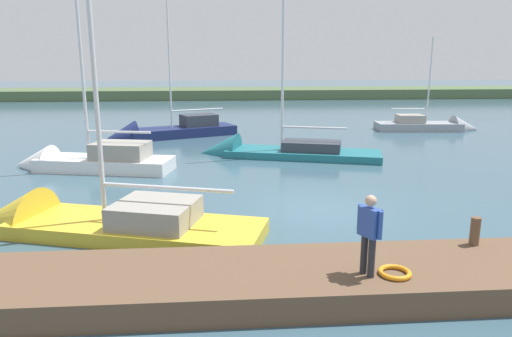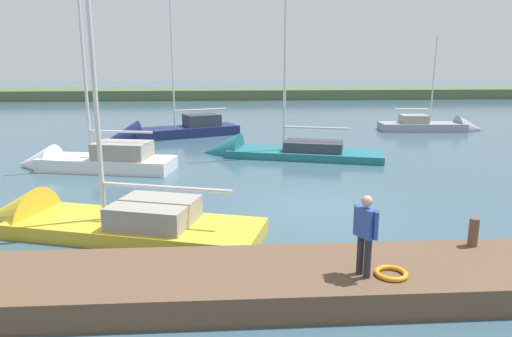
{
  "view_description": "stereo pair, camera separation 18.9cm",
  "coord_description": "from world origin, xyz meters",
  "px_view_note": "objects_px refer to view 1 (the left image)",
  "views": [
    {
      "loc": [
        3.16,
        14.54,
        4.76
      ],
      "look_at": [
        1.99,
        -0.6,
        1.24
      ],
      "focal_mm": 32.81,
      "sensor_mm": 36.0,
      "label": 1
    },
    {
      "loc": [
        2.97,
        14.55,
        4.76
      ],
      "look_at": [
        1.99,
        -0.6,
        1.24
      ],
      "focal_mm": 32.81,
      "sensor_mm": 36.0,
      "label": 2
    }
  ],
  "objects_px": {
    "sailboat_behind_pier": "(434,128)",
    "life_ring_buoy": "(395,273)",
    "mooring_post_near": "(475,231)",
    "sailboat_outer_mooring": "(82,226)",
    "sailboat_inner_slip": "(84,164)",
    "sailboat_far_right": "(269,154)",
    "sailboat_near_dock": "(164,134)",
    "person_on_dock": "(369,230)"
  },
  "relations": [
    {
      "from": "sailboat_outer_mooring",
      "to": "sailboat_inner_slip",
      "type": "relative_size",
      "value": 1.3
    },
    {
      "from": "mooring_post_near",
      "to": "sailboat_inner_slip",
      "type": "bearing_deg",
      "value": -42.81
    },
    {
      "from": "mooring_post_near",
      "to": "sailboat_inner_slip",
      "type": "relative_size",
      "value": 0.08
    },
    {
      "from": "person_on_dock",
      "to": "sailboat_far_right",
      "type": "bearing_deg",
      "value": 63.09
    },
    {
      "from": "sailboat_behind_pier",
      "to": "sailboat_inner_slip",
      "type": "xyz_separation_m",
      "value": [
        20.94,
        10.48,
        0.12
      ]
    },
    {
      "from": "life_ring_buoy",
      "to": "sailboat_inner_slip",
      "type": "height_order",
      "value": "sailboat_inner_slip"
    },
    {
      "from": "sailboat_inner_slip",
      "to": "person_on_dock",
      "type": "bearing_deg",
      "value": 138.09
    },
    {
      "from": "life_ring_buoy",
      "to": "mooring_post_near",
      "type": "bearing_deg",
      "value": -150.0
    },
    {
      "from": "sailboat_behind_pier",
      "to": "sailboat_inner_slip",
      "type": "relative_size",
      "value": 0.85
    },
    {
      "from": "sailboat_near_dock",
      "to": "person_on_dock",
      "type": "distance_m",
      "value": 22.03
    },
    {
      "from": "mooring_post_near",
      "to": "sailboat_outer_mooring",
      "type": "height_order",
      "value": "sailboat_outer_mooring"
    },
    {
      "from": "sailboat_near_dock",
      "to": "sailboat_outer_mooring",
      "type": "distance_m",
      "value": 16.51
    },
    {
      "from": "sailboat_behind_pier",
      "to": "sailboat_inner_slip",
      "type": "height_order",
      "value": "sailboat_inner_slip"
    },
    {
      "from": "mooring_post_near",
      "to": "sailboat_outer_mooring",
      "type": "bearing_deg",
      "value": -18.01
    },
    {
      "from": "sailboat_far_right",
      "to": "sailboat_inner_slip",
      "type": "height_order",
      "value": "sailboat_far_right"
    },
    {
      "from": "mooring_post_near",
      "to": "sailboat_inner_slip",
      "type": "xyz_separation_m",
      "value": [
        11.9,
        -11.03,
        -0.64
      ]
    },
    {
      "from": "sailboat_far_right",
      "to": "sailboat_inner_slip",
      "type": "xyz_separation_m",
      "value": [
        8.53,
        2.42,
        0.18
      ]
    },
    {
      "from": "mooring_post_near",
      "to": "sailboat_far_right",
      "type": "bearing_deg",
      "value": -75.92
    },
    {
      "from": "sailboat_inner_slip",
      "to": "person_on_dock",
      "type": "relative_size",
      "value": 5.06
    },
    {
      "from": "sailboat_outer_mooring",
      "to": "sailboat_near_dock",
      "type": "bearing_deg",
      "value": -74.83
    },
    {
      "from": "sailboat_far_right",
      "to": "sailboat_behind_pier",
      "type": "height_order",
      "value": "sailboat_far_right"
    },
    {
      "from": "sailboat_far_right",
      "to": "sailboat_inner_slip",
      "type": "distance_m",
      "value": 8.87
    },
    {
      "from": "mooring_post_near",
      "to": "sailboat_inner_slip",
      "type": "distance_m",
      "value": 16.24
    },
    {
      "from": "mooring_post_near",
      "to": "life_ring_buoy",
      "type": "xyz_separation_m",
      "value": [
        2.4,
        1.39,
        -0.28
      ]
    },
    {
      "from": "sailboat_far_right",
      "to": "person_on_dock",
      "type": "relative_size",
      "value": 6.95
    },
    {
      "from": "sailboat_far_right",
      "to": "sailboat_near_dock",
      "type": "bearing_deg",
      "value": -29.83
    },
    {
      "from": "sailboat_behind_pier",
      "to": "sailboat_outer_mooring",
      "type": "height_order",
      "value": "sailboat_outer_mooring"
    },
    {
      "from": "sailboat_outer_mooring",
      "to": "sailboat_behind_pier",
      "type": "bearing_deg",
      "value": -119.12
    },
    {
      "from": "sailboat_near_dock",
      "to": "person_on_dock",
      "type": "bearing_deg",
      "value": 83.63
    },
    {
      "from": "sailboat_near_dock",
      "to": "life_ring_buoy",
      "type": "bearing_deg",
      "value": 84.98
    },
    {
      "from": "sailboat_far_right",
      "to": "person_on_dock",
      "type": "distance_m",
      "value": 14.87
    },
    {
      "from": "sailboat_behind_pier",
      "to": "life_ring_buoy",
      "type": "bearing_deg",
      "value": -112.55
    },
    {
      "from": "sailboat_outer_mooring",
      "to": "mooring_post_near",
      "type": "bearing_deg",
      "value": 178.68
    },
    {
      "from": "mooring_post_near",
      "to": "life_ring_buoy",
      "type": "distance_m",
      "value": 2.79
    },
    {
      "from": "life_ring_buoy",
      "to": "sailboat_outer_mooring",
      "type": "distance_m",
      "value": 8.72
    },
    {
      "from": "sailboat_behind_pier",
      "to": "sailboat_outer_mooring",
      "type": "bearing_deg",
      "value": -131.81
    },
    {
      "from": "sailboat_far_right",
      "to": "sailboat_outer_mooring",
      "type": "xyz_separation_m",
      "value": [
        6.43,
        10.26,
        0.06
      ]
    },
    {
      "from": "mooring_post_near",
      "to": "life_ring_buoy",
      "type": "relative_size",
      "value": 1.01
    },
    {
      "from": "mooring_post_near",
      "to": "sailboat_far_right",
      "type": "height_order",
      "value": "sailboat_far_right"
    },
    {
      "from": "sailboat_behind_pier",
      "to": "sailboat_near_dock",
      "type": "bearing_deg",
      "value": -170.38
    },
    {
      "from": "mooring_post_near",
      "to": "sailboat_outer_mooring",
      "type": "xyz_separation_m",
      "value": [
        9.81,
        -3.19,
        -0.76
      ]
    },
    {
      "from": "mooring_post_near",
      "to": "sailboat_outer_mooring",
      "type": "relative_size",
      "value": 0.06
    }
  ]
}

